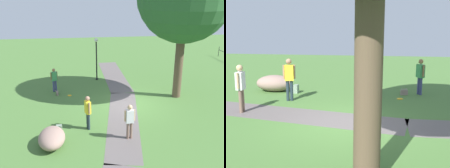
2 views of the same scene
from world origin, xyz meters
TOP-DOWN VIEW (x-y plane):
  - ground_plane at (0.00, 0.00)m, footprint 48.00×48.00m
  - footpath_segment_near at (-6.00, -0.25)m, footprint 8.05×1.88m
  - footpath_segment_mid at (1.95, -0.76)m, footprint 8.16×2.89m
  - lamp_post at (-5.06, -1.69)m, footprint 0.28×0.28m
  - lawn_boulder at (4.03, -4.40)m, footprint 1.84×1.25m
  - woman_with_handbag at (-2.89, -4.77)m, footprint 0.38×0.46m
  - man_near_boulder at (3.85, -0.78)m, footprint 0.27×0.52m
  - passerby_on_path at (2.68, -2.69)m, footprint 0.50×0.34m
  - handbag_on_grass at (-2.18, -4.57)m, footprint 0.34×0.32m
  - backpack_by_boulder at (2.88, -4.15)m, footprint 0.26×0.28m
  - frisbee_on_grass at (-1.96, -3.75)m, footprint 0.26×0.26m

SIDE VIEW (x-z plane):
  - ground_plane at x=0.00m, z-range 0.00..0.00m
  - footpath_segment_near at x=-6.00m, z-range 0.00..0.01m
  - footpath_segment_mid at x=1.95m, z-range 0.00..0.01m
  - frisbee_on_grass at x=-1.96m, z-range 0.00..0.02m
  - handbag_on_grass at x=-2.18m, z-range -0.01..0.29m
  - backpack_by_boulder at x=2.88m, z-range -0.01..0.39m
  - lawn_boulder at x=4.03m, z-range 0.00..0.79m
  - woman_with_handbag at x=-2.89m, z-range 0.13..1.78m
  - man_near_boulder at x=3.85m, z-range 0.15..1.89m
  - passerby_on_path at x=2.68m, z-range 0.15..1.95m
  - lamp_post at x=-5.06m, z-range 0.40..3.66m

